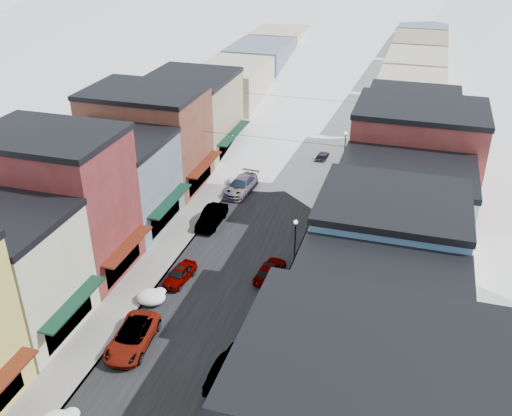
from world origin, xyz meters
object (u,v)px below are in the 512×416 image
Objects in this scene: car_silver_sedan at (180,274)px; car_green_sedan at (231,369)px; car_dark_hatch at (212,217)px; car_white_suv at (132,337)px; streetlamp_near at (295,236)px; trash_can at (298,268)px.

car_green_sedan is at bearing -43.64° from car_silver_sedan.
car_silver_sedan is 9.87m from car_dark_hatch.
car_silver_sedan is at bearing 85.17° from car_white_suv.
car_dark_hatch is (-0.80, 9.84, 0.16)m from car_silver_sedan.
streetlamp_near is at bearing -88.48° from car_green_sedan.
car_green_sedan is at bearing -93.54° from streetlamp_near.
car_white_suv is at bearing -127.27° from trash_can.
trash_can is (10.15, -5.96, -0.20)m from car_dark_hatch.
trash_can is (9.35, 12.28, -0.16)m from car_white_suv.
car_green_sedan is 1.17× the size of streetlamp_near.
car_green_sedan is at bearing -96.65° from trash_can.
car_silver_sedan is (0.00, 8.41, -0.11)m from car_white_suv.
car_silver_sedan is at bearing -85.18° from car_dark_hatch.
trash_can is at bearing 29.16° from car_silver_sedan.
streetlamp_near is at bearing 117.04° from trash_can.
car_white_suv is at bearing -122.70° from streetlamp_near.
car_white_suv is 7.86m from car_green_sedan.
car_silver_sedan is 12.21m from car_green_sedan.
car_green_sedan is at bearing -65.74° from car_dark_hatch.
car_white_suv is 1.43× the size of car_silver_sedan.
car_white_suv is 6.01× the size of trash_can.
car_silver_sedan is 0.90× the size of streetlamp_near.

